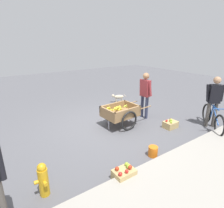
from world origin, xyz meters
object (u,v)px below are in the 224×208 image
cyclist_person (214,97)px  apple_crate (124,174)px  fruit_cart (120,113)px  fire_hydrant (43,180)px  vendor_person (145,91)px  bicycle (213,118)px  dog (118,97)px  plastic_bucket (153,151)px  mixed_fruit_crate (170,124)px

cyclist_person → apple_crate: (3.88, 0.37, -0.87)m
fruit_cart → fire_hydrant: size_ratio=2.52×
fruit_cart → cyclist_person: (-2.40, 1.74, 0.56)m
vendor_person → bicycle: vendor_person is taller
dog → cyclist_person: bearing=104.8°
apple_crate → plastic_bucket: bearing=-167.3°
fruit_cart → bicycle: (-2.30, 1.86, -0.08)m
plastic_bucket → cyclist_person: bearing=-177.4°
bicycle → apple_crate: bearing=3.9°
plastic_bucket → apple_crate: apple_crate is taller
vendor_person → plastic_bucket: bearing=51.4°
cyclist_person → plastic_bucket: size_ratio=6.53×
fruit_cart → mixed_fruit_crate: size_ratio=3.84×
cyclist_person → apple_crate: size_ratio=3.78×
cyclist_person → plastic_bucket: 2.92m
dog → vendor_person: bearing=82.5°
apple_crate → fruit_cart: bearing=-125.0°
dog → mixed_fruit_crate: size_ratio=1.40×
dog → bicycle: bearing=103.0°
bicycle → vendor_person: bearing=-59.0°
fire_hydrant → plastic_bucket: 2.56m
bicycle → dog: 3.97m
fire_hydrant → mixed_fruit_crate: bearing=-172.7°
bicycle → cyclist_person: 0.67m
vendor_person → cyclist_person: 2.19m
dog → plastic_bucket: dog is taller
fruit_cart → fire_hydrant: fruit_cart is taller
vendor_person → bicycle: (-1.15, 1.91, -0.64)m
apple_crate → mixed_fruit_crate: bearing=-159.1°
fire_hydrant → plastic_bucket: fire_hydrant is taller
dog → plastic_bucket: size_ratio=2.43×
vendor_person → mixed_fruit_crate: vendor_person is taller
bicycle → dog: bicycle is taller
cyclist_person → fire_hydrant: cyclist_person is taller
bicycle → apple_crate: (3.78, 0.26, -0.23)m
plastic_bucket → dog: bearing=-114.8°
fruit_cart → bicycle: size_ratio=1.29×
plastic_bucket → mixed_fruit_crate: (-1.63, -0.79, -0.01)m
fruit_cart → mixed_fruit_crate: bearing=139.1°
bicycle → dog: size_ratio=2.12×
apple_crate → vendor_person: bearing=-140.4°
fire_hydrant → mixed_fruit_crate: fire_hydrant is taller
mixed_fruit_crate → dog: bearing=-93.1°
bicycle → dog: bearing=-77.0°
fruit_cart → cyclist_person: cyclist_person is taller
dog → fire_hydrant: bearing=39.9°
vendor_person → mixed_fruit_crate: 1.43m
dog → mixed_fruit_crate: 3.10m
cyclist_person → dog: bearing=-75.2°
cyclist_person → mixed_fruit_crate: 1.60m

